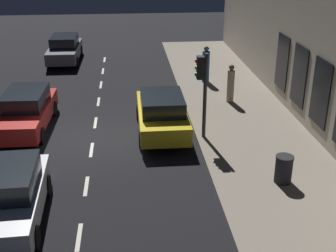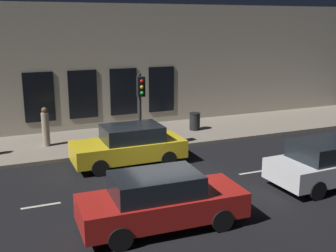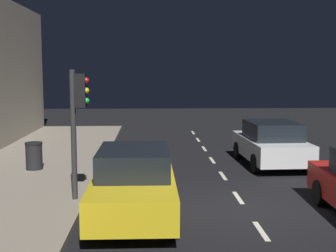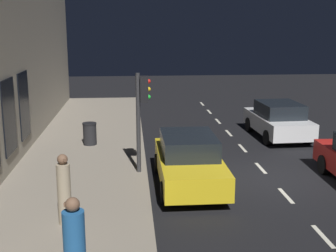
{
  "view_description": "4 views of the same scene",
  "coord_description": "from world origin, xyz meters",
  "px_view_note": "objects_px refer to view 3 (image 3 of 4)",
  "views": [
    {
      "loc": [
        1.44,
        -15.98,
        7.32
      ],
      "look_at": [
        2.64,
        -3.2,
        1.8
      ],
      "focal_mm": 47.62,
      "sensor_mm": 36.0,
      "label": 1
    },
    {
      "loc": [
        -12.68,
        5.18,
        5.57
      ],
      "look_at": [
        1.54,
        -0.73,
        1.74
      ],
      "focal_mm": 44.88,
      "sensor_mm": 36.0,
      "label": 2
    },
    {
      "loc": [
        2.36,
        11.07,
        3.41
      ],
      "look_at": [
        1.8,
        -3.23,
        1.68
      ],
      "focal_mm": 49.73,
      "sensor_mm": 36.0,
      "label": 3
    },
    {
      "loc": [
        4.51,
        13.69,
        4.93
      ],
      "look_at": [
        3.26,
        -1.09,
        1.56
      ],
      "focal_mm": 48.06,
      "sensor_mm": 36.0,
      "label": 4
    }
  ],
  "objects_px": {
    "parked_car_0": "(134,183)",
    "traffic_light": "(78,110)",
    "parked_car_3": "(271,143)",
    "trash_bin": "(34,156)"
  },
  "relations": [
    {
      "from": "parked_car_0",
      "to": "parked_car_3",
      "type": "xyz_separation_m",
      "value": [
        -4.72,
        -5.71,
        -0.0
      ]
    },
    {
      "from": "traffic_light",
      "to": "trash_bin",
      "type": "relative_size",
      "value": 3.65
    },
    {
      "from": "parked_car_3",
      "to": "trash_bin",
      "type": "height_order",
      "value": "parked_car_3"
    },
    {
      "from": "parked_car_0",
      "to": "traffic_light",
      "type": "bearing_deg",
      "value": -35.04
    },
    {
      "from": "traffic_light",
      "to": "trash_bin",
      "type": "height_order",
      "value": "traffic_light"
    },
    {
      "from": "traffic_light",
      "to": "parked_car_3",
      "type": "distance_m",
      "value": 7.91
    },
    {
      "from": "traffic_light",
      "to": "parked_car_3",
      "type": "xyz_separation_m",
      "value": [
        -6.14,
        -4.72,
        -1.62
      ]
    },
    {
      "from": "traffic_light",
      "to": "parked_car_0",
      "type": "distance_m",
      "value": 2.36
    },
    {
      "from": "traffic_light",
      "to": "parked_car_3",
      "type": "height_order",
      "value": "traffic_light"
    },
    {
      "from": "parked_car_0",
      "to": "parked_car_3",
      "type": "bearing_deg",
      "value": -129.84
    }
  ]
}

